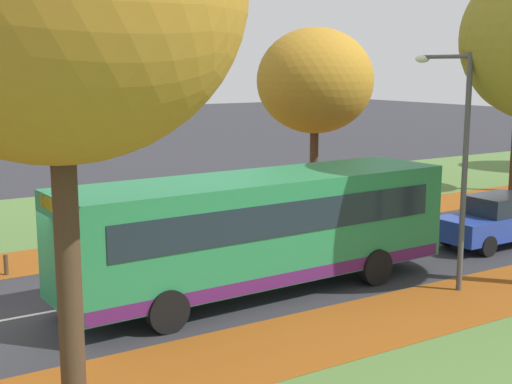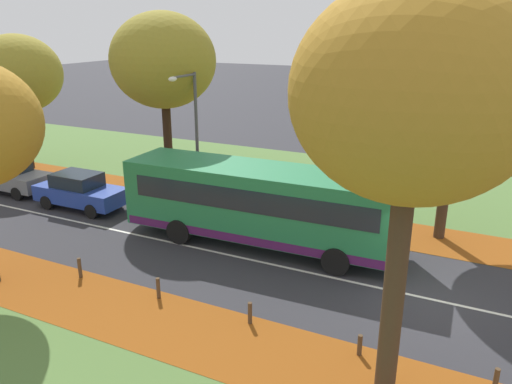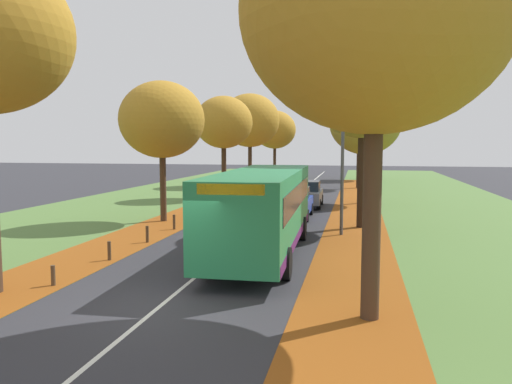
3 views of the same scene
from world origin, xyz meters
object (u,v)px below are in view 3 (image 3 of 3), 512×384
Objects in this scene: tree_right_mid at (365,122)px; car_blue_lead at (294,203)px; bollard_third at (109,251)px; bollard_fourth at (147,234)px; bus at (263,207)px; car_grey_following at (308,194)px; bollard_fifth at (174,222)px; tree_left_far at (250,121)px; tree_right_near at (363,92)px; tree_left_near at (162,120)px; tree_left_distant at (275,130)px; tree_right_distant at (365,127)px; tree_right_far at (360,119)px; streetlamp_right at (335,149)px; tree_right_nearest at (376,10)px; bollard_second at (53,276)px; tree_left_mid at (224,123)px.

car_blue_lead is at bearing -116.51° from tree_right_mid.
bollard_fourth is at bearing 90.00° from bollard_third.
bus reaches higher than bollard_fourth.
car_blue_lead is at bearing -92.78° from car_grey_following.
bollard_fourth is 0.97× the size of bollard_fifth.
tree_left_far is 2.04× the size of car_blue_lead.
tree_right_near reaches higher than bus.
tree_left_near is 0.92× the size of tree_left_distant.
tree_left_near is 8.10m from car_blue_lead.
bollard_third is 0.06× the size of bus.
tree_right_distant is (10.34, 32.05, 0.61)m from tree_left_near.
tree_left_far is 1.06× the size of tree_right_distant.
tree_left_far is 13.14× the size of bollard_third.
tree_right_near is 21.34m from tree_right_far.
tree_left_far is at bearing 93.76° from bollard_fourth.
tree_left_near is at bearing -107.87° from tree_right_distant.
bollard_fifth is (-0.05, 6.21, 0.02)m from bollard_third.
tree_right_mid is 9.44m from car_blue_lead.
tree_left_near is at bearing 99.93° from bollard_third.
bollard_fourth is 13.72m from car_grey_following.
streetlamp_right is at bearing -76.44° from tree_left_distant.
tree_right_near is 2.01× the size of car_grey_following.
bollard_second is at bearing 173.95° from tree_right_nearest.
tree_left_near is 0.88× the size of tree_right_far.
tree_right_nearest is at bearing -89.57° from tree_right_far.
bollard_third is at bearing -80.07° from tree_left_near.
tree_right_near is 10.59m from bollard_fifth.
car_grey_following is (5.19, 18.92, 0.52)m from bollard_second.
bollard_fifth is at bearing 90.95° from bollard_fourth.
tree_left_near is at bearing 97.05° from bollard_second.
bus reaches higher than car_blue_lead.
tree_right_mid is 12.85× the size of bollard_second.
bollard_second is 0.14× the size of car_blue_lead.
tree_right_mid is 17.23m from bus.
bollard_fourth is at bearing 166.95° from bus.
tree_right_distant is at bearing 82.40° from car_blue_lead.
tree_right_distant is at bearing 77.68° from bollard_third.
tree_left_distant is at bearing 89.49° from tree_left_near.
tree_left_mid is 11.82m from car_blue_lead.
tree_left_distant is at bearing 113.24° from tree_right_mid.
bollard_second is 14.94m from car_blue_lead.
bollard_fourth is at bearing -147.03° from tree_right_near.
tree_left_far is 21.60m from car_blue_lead.
tree_right_distant reaches higher than bus.
tree_left_mid is 1.75× the size of car_blue_lead.
tree_left_mid is 11.25× the size of bollard_third.
tree_left_far is 25.32m from bollard_fifth.
bollard_fourth is at bearing 89.52° from bollard_second.
tree_left_far is at bearing 94.12° from bollard_fifth.
bollard_fifth is 0.16× the size of car_grey_following.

